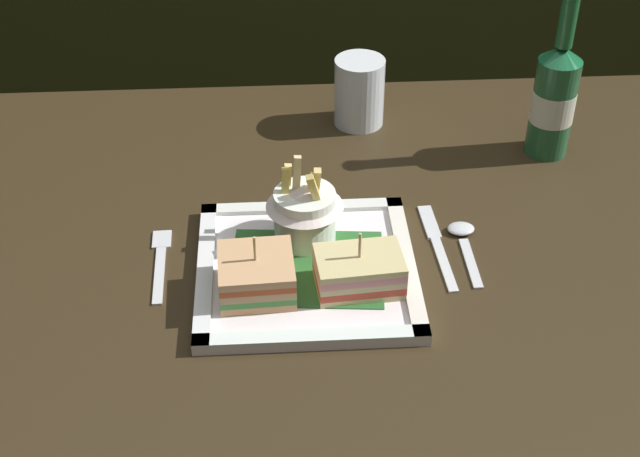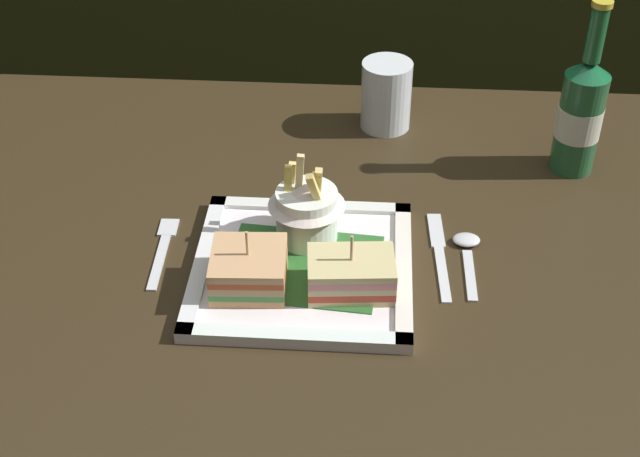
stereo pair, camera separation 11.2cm
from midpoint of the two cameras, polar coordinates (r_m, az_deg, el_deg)
dining_table at (r=1.27m, az=3.51°, el=-5.56°), size 1.18×0.81×0.78m
square_plate at (r=1.11m, az=1.78°, el=-2.66°), size 0.27×0.27×0.02m
sandwich_half_left at (r=1.07m, az=-1.51°, el=-2.71°), size 0.09×0.09×0.08m
sandwich_half_right at (r=1.07m, az=4.97°, el=-3.01°), size 0.11×0.08×0.08m
fries_cup at (r=1.13m, az=2.00°, el=1.31°), size 0.10×0.10×0.12m
beer_bottle at (r=1.32m, az=18.42°, el=6.83°), size 0.06×0.06×0.25m
water_glass at (r=1.39m, az=6.49°, el=7.97°), size 0.08×0.08×0.11m
fork at (r=1.16m, az=-7.13°, el=-1.34°), size 0.03×0.14×0.00m
knife at (r=1.16m, az=10.24°, el=-1.56°), size 0.02×0.18×0.00m
spoon at (r=1.17m, az=11.95°, el=-1.35°), size 0.03×0.13×0.01m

